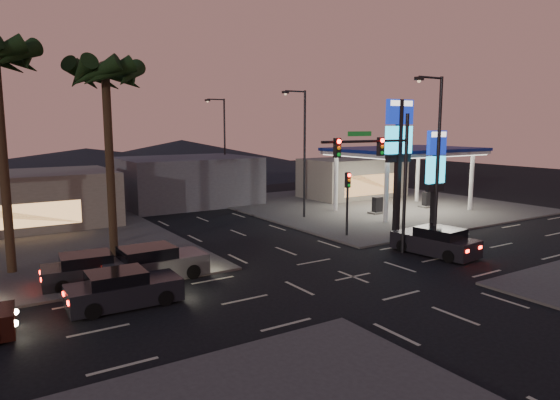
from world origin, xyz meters
TOP-DOWN VIEW (x-y plane):
  - ground at (0.00, 0.00)m, footprint 140.00×140.00m
  - corner_lot_ne at (16.00, 16.00)m, footprint 24.00×24.00m
  - gas_station at (16.00, 12.00)m, footprint 12.20×8.20m
  - convenience_store at (18.00, 21.00)m, footprint 10.00×6.00m
  - pylon_sign_tall at (8.50, 5.50)m, footprint 2.20×0.35m
  - pylon_sign_short at (11.00, 4.50)m, footprint 1.60×0.35m
  - traffic_signal_mast at (3.76, 1.99)m, footprint 6.10×0.39m
  - pedestal_signal at (5.50, 6.98)m, footprint 0.32×0.39m
  - streetlight_near at (6.79, 1.00)m, footprint 2.14×0.25m
  - streetlight_mid at (6.79, 14.00)m, footprint 2.14×0.25m
  - streetlight_far at (6.79, 28.00)m, footprint 2.14×0.25m
  - palm_a at (-9.00, 9.50)m, footprint 4.41×4.41m
  - building_far_mid at (2.00, 26.00)m, footprint 12.00×9.00m
  - hill_right at (15.00, 60.00)m, footprint 50.00×50.00m
  - hill_center at (0.00, 60.00)m, footprint 60.00×60.00m
  - car_lane_a_front at (-10.55, 2.07)m, footprint 4.65×2.05m
  - car_lane_b_front at (-8.36, 4.86)m, footprint 5.07×2.22m
  - car_lane_b_mid at (-10.99, 5.67)m, footprint 4.69×2.25m
  - suv_station at (6.80, 0.71)m, footprint 2.59×5.02m

SIDE VIEW (x-z plane):
  - ground at x=0.00m, z-range 0.00..0.00m
  - corner_lot_ne at x=16.00m, z-range 0.00..0.12m
  - car_lane_b_mid at x=-10.99m, z-range -0.05..1.43m
  - car_lane_a_front at x=-10.55m, z-range -0.05..1.44m
  - suv_station at x=6.80m, z-range -0.06..1.55m
  - car_lane_b_front at x=-8.36m, z-range -0.06..1.58m
  - convenience_store at x=18.00m, z-range 0.00..4.00m
  - hill_center at x=0.00m, z-range 0.00..4.00m
  - building_far_mid at x=2.00m, z-range 0.00..4.40m
  - hill_right at x=15.00m, z-range 0.00..5.00m
  - pedestal_signal at x=5.50m, z-range 0.77..5.07m
  - pylon_sign_short at x=11.00m, z-range 1.16..8.16m
  - gas_station at x=16.00m, z-range 2.34..7.82m
  - traffic_signal_mast at x=3.76m, z-range 1.23..9.23m
  - streetlight_near at x=6.79m, z-range 0.72..10.72m
  - streetlight_mid at x=6.79m, z-range 0.72..10.72m
  - streetlight_far at x=6.79m, z-range 0.72..10.72m
  - pylon_sign_tall at x=8.50m, z-range 1.89..10.89m
  - palm_a at x=-9.00m, z-range 4.00..14.86m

